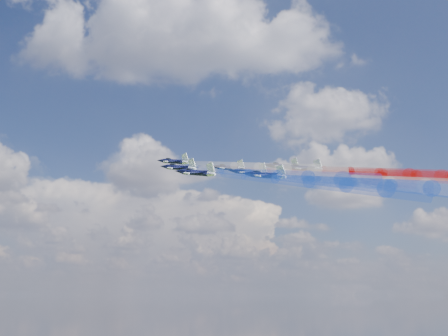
# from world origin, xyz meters

# --- Properties ---
(jet_lead) EXTENTS (17.62, 16.84, 8.95)m
(jet_lead) POSITION_xyz_m (-3.61, 25.82, 142.19)
(jet_lead) COLOR black
(trail_lead) EXTENTS (46.88, 30.63, 15.68)m
(trail_lead) POSITION_xyz_m (23.71, 10.13, 135.91)
(trail_lead) COLOR white
(jet_inner_left) EXTENTS (17.62, 16.84, 8.95)m
(jet_inner_left) POSITION_xyz_m (0.79, 8.80, 135.88)
(jet_inner_left) COLOR black
(trail_inner_left) EXTENTS (46.88, 30.63, 15.68)m
(trail_inner_left) POSITION_xyz_m (28.11, -6.89, 129.60)
(trail_inner_left) COLOR blue
(jet_inner_right) EXTENTS (17.62, 16.84, 8.95)m
(jet_inner_right) POSITION_xyz_m (13.98, 26.54, 140.01)
(jet_inner_right) COLOR black
(trail_inner_right) EXTENTS (46.88, 30.63, 15.68)m
(trail_inner_right) POSITION_xyz_m (41.31, 10.85, 133.73)
(trail_inner_right) COLOR red
(jet_outer_left) EXTENTS (17.62, 16.84, 8.95)m
(jet_outer_left) POSITION_xyz_m (7.38, -4.45, 131.15)
(jet_outer_left) COLOR black
(trail_outer_left) EXTENTS (46.88, 30.63, 15.68)m
(trail_outer_left) POSITION_xyz_m (34.70, -20.14, 124.88)
(trail_outer_left) COLOR blue
(jet_center_third) EXTENTS (17.62, 16.84, 8.95)m
(jet_center_third) POSITION_xyz_m (20.74, 12.14, 135.06)
(jet_center_third) COLOR black
(trail_center_third) EXTENTS (46.88, 30.63, 15.68)m
(trail_center_third) POSITION_xyz_m (48.07, -3.55, 128.78)
(trail_center_third) COLOR white
(jet_outer_right) EXTENTS (17.62, 16.84, 8.95)m
(jet_outer_right) POSITION_xyz_m (31.26, 31.16, 141.40)
(jet_outer_right) COLOR black
(trail_outer_right) EXTENTS (46.88, 30.63, 15.68)m
(trail_outer_right) POSITION_xyz_m (58.58, 15.47, 135.13)
(trail_outer_right) COLOR red
(jet_rear_left) EXTENTS (17.62, 16.84, 8.95)m
(jet_rear_left) POSITION_xyz_m (25.09, -4.76, 130.16)
(jet_rear_left) COLOR black
(trail_rear_left) EXTENTS (46.88, 30.63, 15.68)m
(trail_rear_left) POSITION_xyz_m (52.41, -20.45, 123.89)
(trail_rear_left) COLOR blue
(jet_rear_right) EXTENTS (17.62, 16.84, 8.95)m
(jet_rear_right) POSITION_xyz_m (36.46, 13.64, 136.32)
(jet_rear_right) COLOR black
(trail_rear_right) EXTENTS (46.88, 30.63, 15.68)m
(trail_rear_right) POSITION_xyz_m (63.79, -2.05, 130.04)
(trail_rear_right) COLOR red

